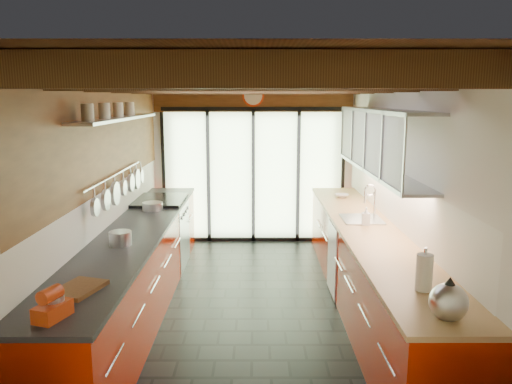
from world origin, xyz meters
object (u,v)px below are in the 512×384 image
stand_mixer (53,306)px  paper_towel (424,273)px  bowl (342,196)px  soap_bottle (366,216)px  kettle (449,300)px

stand_mixer → paper_towel: bearing=10.4°
bowl → soap_bottle: bearing=-90.0°
stand_mixer → soap_bottle: (2.54, 2.41, 0.01)m
kettle → bowl: (0.00, 3.98, -0.10)m
kettle → bowl: 3.98m
stand_mixer → paper_towel: size_ratio=0.83×
stand_mixer → bowl: bearing=57.4°
kettle → stand_mixer: bearing=179.9°
soap_bottle → stand_mixer: bearing=-136.5°
stand_mixer → kettle: bearing=-0.1°
paper_towel → soap_bottle: bearing=90.0°
stand_mixer → kettle: 2.54m
stand_mixer → soap_bottle: size_ratio=1.35×
bowl → paper_towel: bearing=-90.0°
paper_towel → bowl: paper_towel is taller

